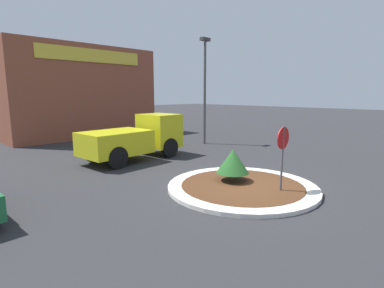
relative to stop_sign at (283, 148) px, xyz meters
The scene contains 7 objects.
ground_plane 2.03m from the stop_sign, 108.93° to the left, with size 120.00×120.00×0.00m, color #2D2D30.
traffic_island 1.98m from the stop_sign, 108.93° to the left, with size 5.15×5.15×0.13m.
stop_sign is the anchor object (origin of this frame).
island_shrub 1.92m from the stop_sign, 97.77° to the left, with size 1.18×1.18×1.16m.
utility_truck 7.78m from the stop_sign, 91.46° to the left, with size 5.23×2.35×2.17m.
storefront_building 18.79m from the stop_sign, 84.53° to the left, with size 10.88×6.07×6.68m.
light_pole 10.46m from the stop_sign, 56.29° to the left, with size 0.70×0.30×6.68m.
Camera 1 is at (-8.35, -5.75, 3.27)m, focal length 28.00 mm.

